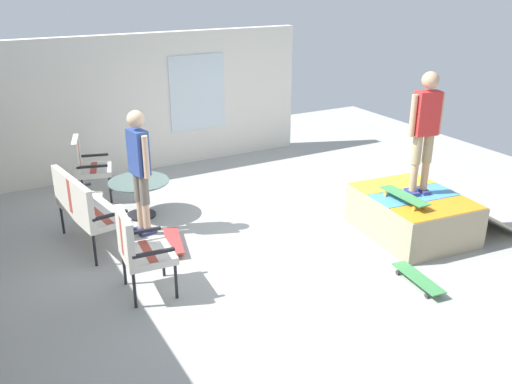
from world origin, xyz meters
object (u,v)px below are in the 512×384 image
Objects in this scene: patio_table at (139,191)px; person_skater at (425,125)px; patio_chair_near_house at (86,163)px; skateboard_by_bench at (174,241)px; skateboard_on_ramp at (404,196)px; patio_bench at (83,204)px; skate_ramp at (414,214)px; skateboard_spare at (418,278)px; person_watching at (139,163)px; patio_chair_by_wall at (137,246)px.

person_skater reaches higher than patio_table.
skateboard_by_bench is at bearing -165.70° from patio_chair_near_house.
patio_bench is at bearing 62.77° from skateboard_on_ramp.
skate_ramp is at bearing 121.74° from person_skater.
skateboard_by_bench is 3.19m from skateboard_spare.
skate_ramp is 4.53m from patio_bench.
person_watching is at bearing -86.91° from patio_bench.
person_watching reaches higher than skateboard_by_bench.
patio_table is at bearing 53.16° from person_skater.
skateboard_by_bench is at bearing -39.52° from patio_chair_by_wall.
patio_chair_by_wall is 2.23m from patio_table.
skate_ramp is 3.90m from patio_chair_by_wall.
skate_ramp is 4.02m from patio_table.
skate_ramp is at bearing -113.89° from patio_bench.
skateboard_on_ramp is at bearing 110.89° from person_skater.
skateboard_on_ramp is at bearing -132.11° from patio_table.
skateboard_spare is at bearing -140.97° from person_watching.
patio_chair_by_wall is at bearing 140.48° from skateboard_by_bench.
person_watching is at bearing 166.57° from patio_table.
skateboard_spare is at bearing 138.94° from skate_ramp.
skate_ramp is 1.22× the size of person_watching.
patio_table is 1.24m from skateboard_by_bench.
skateboard_on_ramp is (-0.12, 0.34, 0.38)m from skate_ramp.
person_skater reaches higher than person_watching.
person_skater is (-1.85, -3.37, 0.53)m from person_watching.
patio_table is at bearing -18.06° from patio_chair_by_wall.
patio_chair_by_wall reaches higher than skateboard_by_bench.
skateboard_on_ramp reaches higher than patio_table.
skateboard_on_ramp is at bearing -117.23° from patio_bench.
skateboard_spare is at bearing -148.96° from patio_chair_near_house.
patio_table is 1.10× the size of skateboard_spare.
person_skater reaches higher than skate_ramp.
patio_chair_by_wall is (0.34, 3.87, 0.32)m from skate_ramp.
skateboard_spare is (-1.41, -2.94, -0.53)m from patio_chair_by_wall.
patio_chair_near_house reaches higher than skateboard_spare.
patio_table is at bearing -13.43° from person_watching.
patio_chair_near_house is at bearing 46.34° from skate_ramp.
patio_bench is at bearing 123.08° from patio_table.
patio_chair_near_house is 1.24× the size of skateboard_by_bench.
patio_bench is 4.65m from person_skater.
patio_table is (-1.09, -0.52, -0.21)m from patio_chair_near_house.
person_watching is 3.91m from skateboard_spare.
skate_ramp is at bearing -133.66° from patio_chair_near_house.
skateboard_spare is at bearing -136.65° from skateboard_by_bench.
person_skater is 0.99m from skateboard_on_ramp.
patio_chair_near_house reaches higher than skate_ramp.
skate_ramp is at bearing -127.56° from patio_table.
patio_table is 0.53× the size of person_skater.
patio_bench is 1.15m from patio_table.
patio_table is at bearing 32.60° from skateboard_spare.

